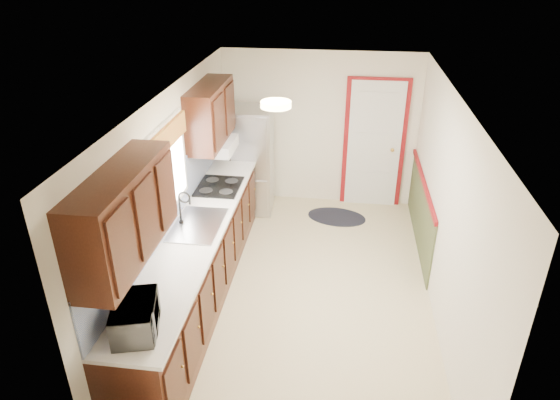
# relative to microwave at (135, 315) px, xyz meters

# --- Properties ---
(room_shell) EXTENTS (3.20, 5.20, 2.52)m
(room_shell) POSITION_rel_microwave_xyz_m (1.20, 1.94, 0.09)
(room_shell) COLOR beige
(room_shell) RESTS_ON ground
(kitchen_run) EXTENTS (0.63, 4.00, 2.20)m
(kitchen_run) POSITION_rel_microwave_xyz_m (-0.04, 1.65, -0.30)
(kitchen_run) COLOR #34150B
(kitchen_run) RESTS_ON ground
(back_wall_trim) EXTENTS (1.12, 2.30, 2.08)m
(back_wall_trim) POSITION_rel_microwave_xyz_m (2.19, 4.15, -0.22)
(back_wall_trim) COLOR maroon
(back_wall_trim) RESTS_ON ground
(ceiling_fixture) EXTENTS (0.30, 0.30, 0.06)m
(ceiling_fixture) POSITION_rel_microwave_xyz_m (0.90, 1.74, 1.25)
(ceiling_fixture) COLOR #FFD88C
(ceiling_fixture) RESTS_ON room_shell
(microwave) EXTENTS (0.40, 0.56, 0.34)m
(microwave) POSITION_rel_microwave_xyz_m (0.00, 0.00, 0.00)
(microwave) COLOR white
(microwave) RESTS_ON kitchen_run
(refrigerator) EXTENTS (0.71, 0.70, 1.63)m
(refrigerator) POSITION_rel_microwave_xyz_m (0.18, 3.99, -0.29)
(refrigerator) COLOR #B7B7BC
(refrigerator) RESTS_ON ground
(rug) EXTENTS (0.98, 0.72, 0.01)m
(rug) POSITION_rel_microwave_xyz_m (1.54, 3.84, -1.10)
(rug) COLOR black
(rug) RESTS_ON ground
(cooktop) EXTENTS (0.54, 0.65, 0.02)m
(cooktop) POSITION_rel_microwave_xyz_m (0.01, 2.74, -0.16)
(cooktop) COLOR black
(cooktop) RESTS_ON kitchen_run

